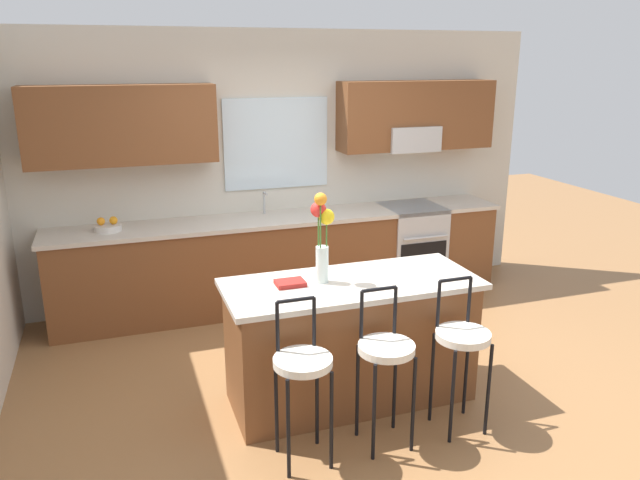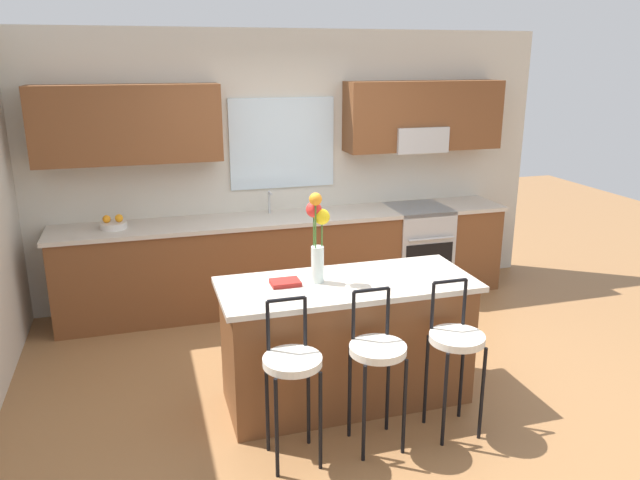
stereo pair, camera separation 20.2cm
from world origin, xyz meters
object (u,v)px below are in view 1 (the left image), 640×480
(oven_range, at_px, (410,248))
(fruit_bowl_oranges, at_px, (108,226))
(flower_vase, at_px, (322,232))
(kitchen_island, at_px, (351,340))
(bar_stool_middle, at_px, (386,355))
(bar_stool_near, at_px, (303,368))
(cookbook, at_px, (290,283))
(bar_stool_far, at_px, (462,342))

(oven_range, xyz_separation_m, fruit_bowl_oranges, (-3.06, 0.02, 0.50))
(oven_range, relative_size, flower_vase, 1.42)
(kitchen_island, distance_m, bar_stool_middle, 0.61)
(bar_stool_near, distance_m, fruit_bowl_oranges, 2.75)
(bar_stool_middle, distance_m, cookbook, 0.84)
(oven_range, xyz_separation_m, bar_stool_middle, (-1.45, -2.49, 0.18))
(kitchen_island, relative_size, bar_stool_middle, 1.73)
(fruit_bowl_oranges, bearing_deg, kitchen_island, -50.27)
(bar_stool_middle, height_order, fruit_bowl_oranges, fruit_bowl_oranges)
(bar_stool_far, xyz_separation_m, flower_vase, (-0.75, 0.65, 0.65))
(bar_stool_near, relative_size, flower_vase, 1.61)
(bar_stool_far, height_order, cookbook, bar_stool_far)
(oven_range, distance_m, flower_vase, 2.61)
(bar_stool_near, relative_size, bar_stool_middle, 1.00)
(bar_stool_far, relative_size, fruit_bowl_oranges, 4.34)
(flower_vase, bearing_deg, cookbook, 178.11)
(bar_stool_middle, xyz_separation_m, cookbook, (-0.43, 0.65, 0.30))
(kitchen_island, distance_m, bar_stool_far, 0.82)
(flower_vase, bearing_deg, bar_stool_middle, -72.74)
(oven_range, distance_m, cookbook, 2.68)
(flower_vase, height_order, cookbook, flower_vase)
(cookbook, bearing_deg, kitchen_island, -8.69)
(kitchen_island, relative_size, bar_stool_far, 1.73)
(kitchen_island, xyz_separation_m, bar_stool_near, (-0.55, -0.59, 0.17))
(kitchen_island, bearing_deg, bar_stool_middle, -90.00)
(cookbook, relative_size, fruit_bowl_oranges, 0.83)
(bar_stool_near, xyz_separation_m, cookbook, (0.12, 0.65, 0.30))
(kitchen_island, relative_size, cookbook, 9.03)
(fruit_bowl_oranges, bearing_deg, flower_vase, -53.14)
(flower_vase, bearing_deg, kitchen_island, -16.18)
(kitchen_island, xyz_separation_m, bar_stool_far, (0.55, -0.59, 0.17))
(oven_range, xyz_separation_m, bar_stool_far, (-0.90, -2.49, 0.18))
(cookbook, bearing_deg, bar_stool_near, -100.27)
(bar_stool_far, distance_m, flower_vase, 1.18)
(oven_range, height_order, flower_vase, flower_vase)
(bar_stool_near, height_order, cookbook, bar_stool_near)
(bar_stool_middle, height_order, cookbook, bar_stool_middle)
(cookbook, bearing_deg, bar_stool_middle, -56.59)
(kitchen_island, height_order, bar_stool_middle, bar_stool_middle)
(bar_stool_middle, xyz_separation_m, bar_stool_far, (0.55, 0.00, 0.00))
(oven_range, bearing_deg, bar_stool_far, -109.88)
(bar_stool_middle, distance_m, flower_vase, 0.94)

